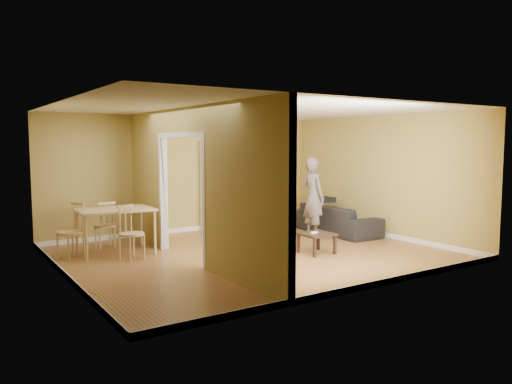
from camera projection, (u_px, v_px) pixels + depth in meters
room_shell at (253, 182)px, 8.95m from camera, size 6.50×6.50×6.50m
partition at (192, 186)px, 8.30m from camera, size 0.22×5.50×2.60m
wall_speaker at (245, 147)px, 11.95m from camera, size 0.10×0.10×0.10m
sofa at (337, 215)px, 11.12m from camera, size 2.21×1.03×0.83m
person at (314, 191)px, 10.55m from camera, size 0.76×0.62×2.00m
bookshelf at (219, 186)px, 11.55m from camera, size 0.86×0.38×2.05m
paper_box_navy_a at (221, 206)px, 11.57m from camera, size 0.42×0.28×0.22m
paper_box_teal at (218, 189)px, 11.49m from camera, size 0.45×0.29×0.23m
paper_box_navy_b at (220, 172)px, 11.48m from camera, size 0.44×0.29×0.23m
coffee_table at (317, 236)px, 9.07m from camera, size 0.56×0.56×0.37m
game_controller at (314, 232)px, 9.04m from camera, size 0.14×0.04×0.03m
dining_table at (115, 213)px, 9.02m from camera, size 1.32×0.88×0.82m
chair_left at (70, 231)px, 8.66m from camera, size 0.58×0.58×0.97m
chair_near at (132, 232)px, 8.61m from camera, size 0.54×0.54×0.94m
chair_far at (105, 224)px, 9.56m from camera, size 0.42×0.42×0.91m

